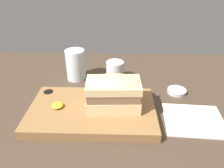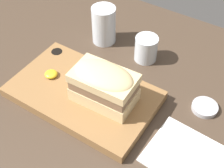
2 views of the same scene
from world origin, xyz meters
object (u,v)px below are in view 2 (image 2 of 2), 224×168
(wine_glass, at_px, (146,50))
(water_glass, at_px, (104,27))
(sandwich, at_px, (104,84))
(condiment_dish, at_px, (205,107))
(napkin, at_px, (186,156))
(serving_board, at_px, (83,93))

(wine_glass, bearing_deg, water_glass, 177.76)
(sandwich, height_order, condiment_dish, sandwich)
(napkin, bearing_deg, condiment_dish, 96.01)
(wine_glass, distance_m, napkin, 0.34)
(water_glass, xyz_separation_m, wine_glass, (0.15, -0.01, -0.02))
(water_glass, distance_m, napkin, 0.47)
(serving_board, relative_size, sandwich, 2.37)
(serving_board, bearing_deg, wine_glass, 73.97)
(wine_glass, relative_size, condiment_dish, 1.14)
(water_glass, xyz_separation_m, condiment_dish, (0.37, -0.10, -0.04))
(condiment_dish, bearing_deg, sandwich, -149.67)
(water_glass, xyz_separation_m, napkin, (0.39, -0.25, -0.05))
(serving_board, bearing_deg, napkin, -3.70)
(condiment_dish, bearing_deg, water_glass, 165.59)
(napkin, bearing_deg, serving_board, 176.30)
(water_glass, relative_size, napkin, 0.65)
(sandwich, distance_m, water_glass, 0.27)
(wine_glass, relative_size, napkin, 0.42)
(water_glass, height_order, napkin, water_glass)
(sandwich, height_order, napkin, sandwich)
(water_glass, relative_size, wine_glass, 1.56)
(sandwich, distance_m, condiment_dish, 0.27)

